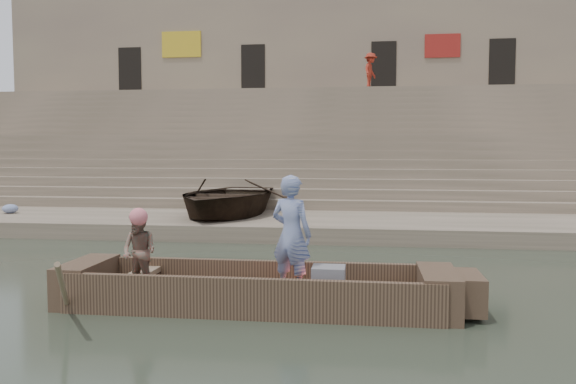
% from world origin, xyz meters
% --- Properties ---
extents(ground, '(120.00, 120.00, 0.00)m').
position_xyz_m(ground, '(0.00, 0.00, 0.00)').
color(ground, '#2A3326').
rests_on(ground, ground).
extents(lower_landing, '(32.00, 4.00, 0.40)m').
position_xyz_m(lower_landing, '(0.00, 8.00, 0.20)').
color(lower_landing, gray).
rests_on(lower_landing, ground).
extents(mid_landing, '(32.00, 3.00, 2.80)m').
position_xyz_m(mid_landing, '(0.00, 15.50, 1.40)').
color(mid_landing, gray).
rests_on(mid_landing, ground).
extents(upper_landing, '(32.00, 3.00, 5.20)m').
position_xyz_m(upper_landing, '(0.00, 22.50, 2.60)').
color(upper_landing, gray).
rests_on(upper_landing, ground).
extents(ghat_steps, '(32.00, 11.00, 5.20)m').
position_xyz_m(ghat_steps, '(0.00, 17.19, 1.80)').
color(ghat_steps, gray).
rests_on(ghat_steps, ground).
extents(building_wall, '(32.00, 5.07, 11.20)m').
position_xyz_m(building_wall, '(0.00, 26.50, 5.60)').
color(building_wall, gray).
rests_on(building_wall, ground).
extents(main_rowboat, '(5.00, 1.30, 0.22)m').
position_xyz_m(main_rowboat, '(2.61, 0.48, 0.11)').
color(main_rowboat, brown).
rests_on(main_rowboat, ground).
extents(rowboat_trim, '(6.04, 2.63, 1.80)m').
position_xyz_m(rowboat_trim, '(2.82, 0.47, 0.31)').
color(rowboat_trim, brown).
rests_on(rowboat_trim, ground).
extents(standing_man, '(0.72, 0.61, 1.68)m').
position_xyz_m(standing_man, '(3.13, 0.48, 1.06)').
color(standing_man, navy).
rests_on(standing_man, main_rowboat).
extents(rowing_man, '(0.66, 0.59, 1.13)m').
position_xyz_m(rowing_man, '(0.95, 0.33, 0.79)').
color(rowing_man, '#297B62').
rests_on(rowing_man, main_rowboat).
extents(television, '(0.46, 0.42, 0.40)m').
position_xyz_m(television, '(3.65, 0.48, 0.42)').
color(television, slate).
rests_on(television, main_rowboat).
extents(beached_rowboat, '(3.96, 5.25, 1.03)m').
position_xyz_m(beached_rowboat, '(0.26, 8.39, 0.91)').
color(beached_rowboat, '#2D2116').
rests_on(beached_rowboat, lower_landing).
extents(pedestrian, '(0.97, 1.27, 1.74)m').
position_xyz_m(pedestrian, '(4.31, 21.60, 6.07)').
color(pedestrian, maroon).
rests_on(pedestrian, upper_landing).
extents(cloth_bundles, '(6.07, 1.30, 0.26)m').
position_xyz_m(cloth_bundles, '(-3.25, 8.47, 0.53)').
color(cloth_bundles, '#3F5999').
rests_on(cloth_bundles, lower_landing).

